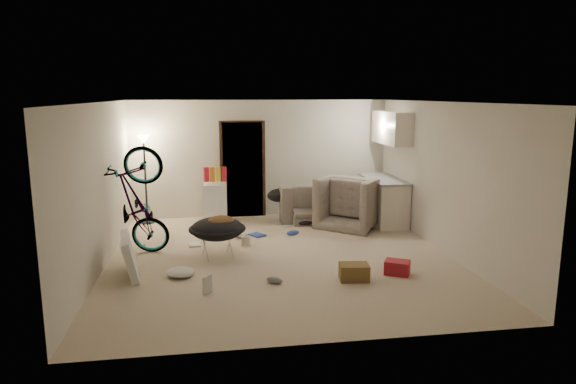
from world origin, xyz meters
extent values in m
cube|color=beige|center=(0.00, 0.00, -0.01)|extent=(5.50, 6.00, 0.02)
cube|color=white|center=(0.00, 0.00, 2.51)|extent=(5.50, 6.00, 0.02)
cube|color=beige|center=(0.00, 3.01, 1.25)|extent=(5.50, 0.02, 2.50)
cube|color=beige|center=(0.00, -3.01, 1.25)|extent=(5.50, 0.02, 2.50)
cube|color=beige|center=(-2.76, 0.00, 1.25)|extent=(0.02, 6.00, 2.50)
cube|color=beige|center=(2.76, 0.00, 1.25)|extent=(0.02, 6.00, 2.50)
cube|color=black|center=(-0.40, 2.97, 1.02)|extent=(0.85, 0.10, 2.04)
cube|color=#331F12|center=(-0.40, 2.94, 1.02)|extent=(0.97, 0.04, 2.10)
cylinder|color=black|center=(-2.40, 2.65, 0.01)|extent=(0.28, 0.28, 0.03)
cylinder|color=black|center=(-2.40, 2.65, 0.85)|extent=(0.04, 0.04, 1.70)
cone|color=#FFE0A5|center=(-2.40, 2.65, 1.72)|extent=(0.24, 0.24, 0.18)
cube|color=silver|center=(2.43, 2.00, 0.44)|extent=(0.60, 1.50, 0.88)
cube|color=gray|center=(2.43, 2.00, 0.90)|extent=(0.64, 1.54, 0.04)
cube|color=silver|center=(2.56, 2.00, 1.95)|extent=(0.38, 1.40, 0.65)
imported|color=#333A34|center=(1.29, 2.45, 0.29)|extent=(1.99, 0.81, 0.58)
imported|color=#333A34|center=(1.77, 1.85, 0.37)|extent=(1.52, 1.50, 0.74)
imported|color=black|center=(-2.30, 0.50, 0.49)|extent=(1.95, 1.08, 1.07)
imported|color=#A41824|center=(-1.24, -1.48, 0.01)|extent=(0.31, 0.30, 0.02)
cube|color=white|center=(-1.00, 2.55, 0.40)|extent=(0.49, 0.49, 0.80)
cube|color=#A41824|center=(-1.17, 2.55, 1.00)|extent=(0.12, 0.10, 0.30)
cube|color=#CD5E19|center=(-1.05, 2.55, 1.00)|extent=(0.10, 0.07, 0.30)
cube|color=yellow|center=(-0.93, 2.55, 1.00)|extent=(0.10, 0.07, 0.30)
cube|color=#A41824|center=(-0.81, 2.55, 1.00)|extent=(0.10, 0.07, 0.30)
cylinder|color=silver|center=(-1.01, 0.16, 0.21)|extent=(0.61, 0.61, 0.43)
ellipsoid|color=black|center=(-1.01, 0.16, 0.48)|extent=(0.86, 0.86, 0.36)
torus|color=black|center=(-1.01, 0.16, 0.48)|extent=(0.92, 0.92, 0.07)
ellipsoid|color=#55391D|center=(-0.96, 0.13, 0.59)|extent=(0.60, 0.56, 0.22)
ellipsoid|color=black|center=(0.34, 2.45, 0.54)|extent=(0.65, 0.58, 0.28)
cube|color=silver|center=(-2.30, -0.52, 0.30)|extent=(0.37, 0.93, 0.60)
cube|color=brown|center=(0.89, -1.21, 0.12)|extent=(0.45, 0.34, 0.24)
cube|color=#A41824|center=(1.59, -1.07, 0.10)|extent=(0.44, 0.40, 0.21)
cylinder|color=beige|center=(-0.52, 0.72, 0.08)|extent=(0.17, 0.17, 0.17)
cone|color=beige|center=(-0.52, 0.72, 0.20)|extent=(0.09, 0.09, 0.07)
cube|color=#B2ADA4|center=(0.39, 2.14, 0.00)|extent=(0.63, 0.68, 0.01)
cube|color=#304AAF|center=(-0.26, 1.33, 0.01)|extent=(0.35, 0.37, 0.03)
cube|color=silver|center=(-1.41, 0.88, 0.01)|extent=(0.24, 0.29, 0.02)
ellipsoid|color=#304AAF|center=(0.41, 1.28, 0.05)|extent=(0.27, 0.17, 0.09)
ellipsoid|color=slate|center=(-0.60, 1.20, 0.05)|extent=(0.23, 0.26, 0.09)
ellipsoid|color=slate|center=(-0.25, -1.17, 0.05)|extent=(0.27, 0.23, 0.09)
ellipsoid|color=black|center=(0.77, 2.01, 0.07)|extent=(0.47, 0.42, 0.13)
ellipsoid|color=silver|center=(-1.58, -0.68, 0.07)|extent=(0.49, 0.44, 0.13)
camera|label=1|loc=(-1.13, -7.96, 2.63)|focal=32.00mm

